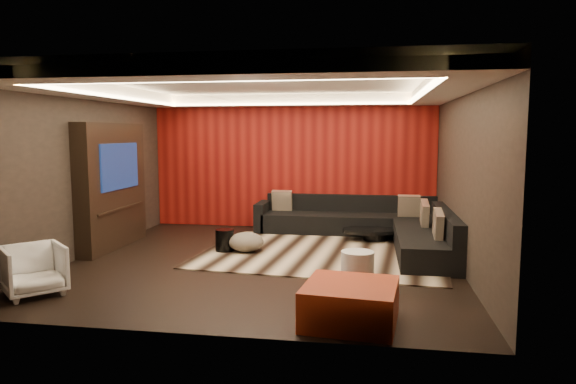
% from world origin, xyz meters
% --- Properties ---
extents(floor, '(6.00, 6.00, 0.02)m').
position_xyz_m(floor, '(0.00, 0.00, -0.01)').
color(floor, black).
rests_on(floor, ground).
extents(ceiling, '(6.00, 6.00, 0.02)m').
position_xyz_m(ceiling, '(0.00, 0.00, 2.81)').
color(ceiling, silver).
rests_on(ceiling, ground).
extents(wall_back, '(6.00, 0.02, 2.80)m').
position_xyz_m(wall_back, '(0.00, 3.01, 1.40)').
color(wall_back, black).
rests_on(wall_back, ground).
extents(wall_left, '(0.02, 6.00, 2.80)m').
position_xyz_m(wall_left, '(-3.01, 0.00, 1.40)').
color(wall_left, black).
rests_on(wall_left, ground).
extents(wall_right, '(0.02, 6.00, 2.80)m').
position_xyz_m(wall_right, '(3.01, 0.00, 1.40)').
color(wall_right, black).
rests_on(wall_right, ground).
extents(red_feature_wall, '(5.98, 0.05, 2.78)m').
position_xyz_m(red_feature_wall, '(0.00, 2.97, 1.40)').
color(red_feature_wall, '#6B0C0A').
rests_on(red_feature_wall, ground).
extents(soffit_back, '(6.00, 0.60, 0.22)m').
position_xyz_m(soffit_back, '(0.00, 2.70, 2.69)').
color(soffit_back, silver).
rests_on(soffit_back, ground).
extents(soffit_front, '(6.00, 0.60, 0.22)m').
position_xyz_m(soffit_front, '(0.00, -2.70, 2.69)').
color(soffit_front, silver).
rests_on(soffit_front, ground).
extents(soffit_left, '(0.60, 4.80, 0.22)m').
position_xyz_m(soffit_left, '(-2.70, 0.00, 2.69)').
color(soffit_left, silver).
rests_on(soffit_left, ground).
extents(soffit_right, '(0.60, 4.80, 0.22)m').
position_xyz_m(soffit_right, '(2.70, 0.00, 2.69)').
color(soffit_right, silver).
rests_on(soffit_right, ground).
extents(cove_back, '(4.80, 0.08, 0.04)m').
position_xyz_m(cove_back, '(0.00, 2.36, 2.60)').
color(cove_back, '#FFD899').
rests_on(cove_back, ground).
extents(cove_front, '(4.80, 0.08, 0.04)m').
position_xyz_m(cove_front, '(0.00, -2.36, 2.60)').
color(cove_front, '#FFD899').
rests_on(cove_front, ground).
extents(cove_left, '(0.08, 4.80, 0.04)m').
position_xyz_m(cove_left, '(-2.36, 0.00, 2.60)').
color(cove_left, '#FFD899').
rests_on(cove_left, ground).
extents(cove_right, '(0.08, 4.80, 0.04)m').
position_xyz_m(cove_right, '(2.36, 0.00, 2.60)').
color(cove_right, '#FFD899').
rests_on(cove_right, ground).
extents(tv_surround, '(0.30, 2.00, 2.20)m').
position_xyz_m(tv_surround, '(-2.85, 0.60, 1.10)').
color(tv_surround, black).
rests_on(tv_surround, ground).
extents(tv_screen, '(0.04, 1.30, 0.80)m').
position_xyz_m(tv_screen, '(-2.69, 0.60, 1.45)').
color(tv_screen, black).
rests_on(tv_screen, ground).
extents(tv_shelf, '(0.04, 1.60, 0.04)m').
position_xyz_m(tv_shelf, '(-2.69, 0.60, 0.70)').
color(tv_shelf, black).
rests_on(tv_shelf, ground).
extents(rug, '(4.26, 3.35, 0.02)m').
position_xyz_m(rug, '(0.89, 0.65, 0.01)').
color(rug, '#C1AD8D').
rests_on(rug, floor).
extents(coffee_table, '(1.63, 1.63, 0.22)m').
position_xyz_m(coffee_table, '(1.77, 1.90, 0.13)').
color(coffee_table, black).
rests_on(coffee_table, rug).
extents(drum_stool, '(0.42, 0.42, 0.37)m').
position_xyz_m(drum_stool, '(-0.79, 0.55, 0.21)').
color(drum_stool, black).
rests_on(drum_stool, rug).
extents(striped_pouf, '(0.65, 0.65, 0.33)m').
position_xyz_m(striped_pouf, '(-0.42, 0.57, 0.18)').
color(striped_pouf, '#B4A38C').
rests_on(striped_pouf, rug).
extents(white_side_table, '(0.51, 0.51, 0.53)m').
position_xyz_m(white_side_table, '(1.51, -1.31, 0.26)').
color(white_side_table, silver).
rests_on(white_side_table, floor).
extents(orange_ottoman, '(1.07, 1.07, 0.43)m').
position_xyz_m(orange_ottoman, '(1.47, -2.42, 0.21)').
color(orange_ottoman, '#A02014').
rests_on(orange_ottoman, floor).
extents(armchair, '(0.98, 0.98, 0.64)m').
position_xyz_m(armchair, '(-2.50, -2.09, 0.32)').
color(armchair, white).
rests_on(armchair, floor).
extents(sectional_sofa, '(3.65, 3.50, 0.75)m').
position_xyz_m(sectional_sofa, '(1.73, 1.86, 0.26)').
color(sectional_sofa, black).
rests_on(sectional_sofa, floor).
extents(throw_pillows, '(3.14, 2.77, 0.50)m').
position_xyz_m(throw_pillows, '(1.88, 1.69, 0.62)').
color(throw_pillows, beige).
rests_on(throw_pillows, sectional_sofa).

